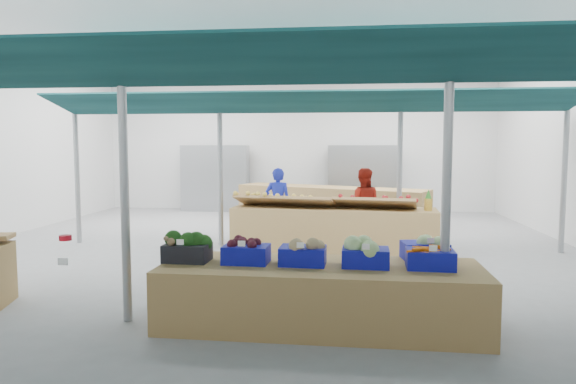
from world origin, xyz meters
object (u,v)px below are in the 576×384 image
(vendor_left, at_px, (278,204))
(vendor_right, at_px, (363,205))
(fruit_counter, at_px, (333,229))
(veg_counter, at_px, (320,295))

(vendor_left, xyz_separation_m, vendor_right, (1.80, 0.00, 0.00))
(fruit_counter, relative_size, vendor_left, 2.50)
(fruit_counter, distance_m, vendor_left, 1.67)
(veg_counter, distance_m, fruit_counter, 4.17)
(fruit_counter, relative_size, vendor_right, 2.50)
(fruit_counter, distance_m, vendor_right, 1.30)
(vendor_left, distance_m, vendor_right, 1.80)
(fruit_counter, height_order, vendor_left, vendor_left)
(veg_counter, distance_m, vendor_left, 5.40)
(veg_counter, relative_size, vendor_left, 2.29)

